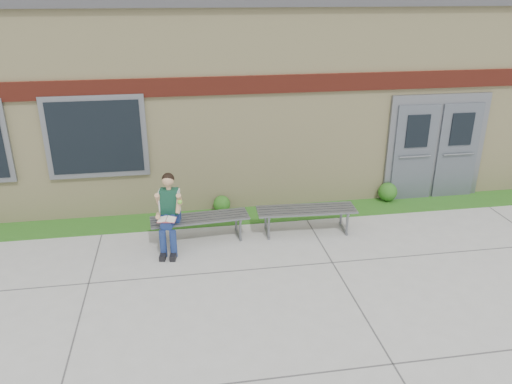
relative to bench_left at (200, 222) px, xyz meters
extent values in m
plane|color=#9E9E99|center=(1.16, -1.70, -0.36)|extent=(80.00, 80.00, 0.00)
cube|color=#1D5316|center=(1.16, 0.90, -0.35)|extent=(16.00, 0.80, 0.02)
cube|color=beige|center=(1.16, 4.30, 1.64)|extent=(16.00, 6.00, 4.00)
cube|color=maroon|center=(1.16, 1.27, 2.24)|extent=(16.00, 0.06, 0.35)
cube|color=slate|center=(-1.84, 1.26, 1.34)|extent=(1.90, 0.08, 1.60)
cube|color=black|center=(-1.84, 1.22, 1.34)|extent=(1.70, 0.04, 1.40)
cube|color=slate|center=(5.16, 1.26, 0.79)|extent=(2.20, 0.08, 2.30)
cube|color=#505660|center=(4.66, 1.21, 0.69)|extent=(0.92, 0.06, 2.10)
cube|color=#505660|center=(5.66, 1.21, 0.69)|extent=(0.92, 0.06, 2.10)
cube|color=slate|center=(0.00, 0.00, 0.09)|extent=(1.81, 0.63, 0.03)
cube|color=slate|center=(-0.71, 0.00, -0.15)|extent=(0.08, 0.50, 0.40)
cube|color=slate|center=(0.71, 0.00, -0.15)|extent=(0.08, 0.50, 0.40)
cube|color=slate|center=(2.00, 0.00, 0.11)|extent=(1.88, 0.60, 0.04)
cube|color=slate|center=(1.26, 0.00, -0.14)|extent=(0.07, 0.52, 0.42)
cube|color=slate|center=(2.74, 0.00, -0.14)|extent=(0.07, 0.52, 0.42)
cube|color=navy|center=(-0.52, -0.05, 0.18)|extent=(0.37, 0.29, 0.16)
cube|color=#0E3428|center=(-0.52, -0.07, 0.49)|extent=(0.34, 0.25, 0.45)
sphere|color=tan|center=(-0.52, -0.08, 0.88)|extent=(0.24, 0.24, 0.21)
sphere|color=black|center=(-0.52, -0.06, 0.90)|extent=(0.25, 0.25, 0.22)
cylinder|color=navy|center=(-0.65, -0.29, 0.20)|extent=(0.22, 0.43, 0.15)
cylinder|color=navy|center=(-0.47, -0.32, 0.20)|extent=(0.22, 0.43, 0.15)
cylinder|color=navy|center=(-0.67, -0.52, -0.11)|extent=(0.12, 0.12, 0.49)
cylinder|color=navy|center=(-0.49, -0.55, -0.11)|extent=(0.12, 0.12, 0.49)
cube|color=black|center=(-0.68, -0.59, -0.31)|extent=(0.14, 0.27, 0.10)
cube|color=black|center=(-0.51, -0.62, -0.31)|extent=(0.14, 0.27, 0.10)
cylinder|color=tan|center=(-0.71, -0.09, 0.55)|extent=(0.12, 0.23, 0.26)
cylinder|color=tan|center=(-0.34, -0.16, 0.55)|extent=(0.12, 0.23, 0.26)
cube|color=white|center=(-0.58, -0.42, 0.30)|extent=(0.34, 0.27, 0.01)
cube|color=#C3494F|center=(-0.58, -0.42, 0.29)|extent=(0.34, 0.28, 0.01)
sphere|color=#72C935|center=(-0.34, -0.30, 0.56)|extent=(0.08, 0.08, 0.08)
sphere|color=#1D5316|center=(0.51, 1.15, -0.16)|extent=(0.35, 0.35, 0.35)
sphere|color=#1D5316|center=(4.13, 1.15, -0.13)|extent=(0.41, 0.41, 0.41)
camera|label=1|loc=(-0.31, -8.28, 3.97)|focal=35.00mm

